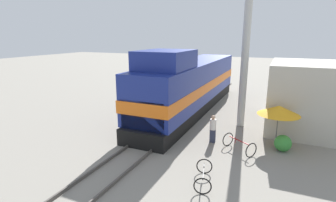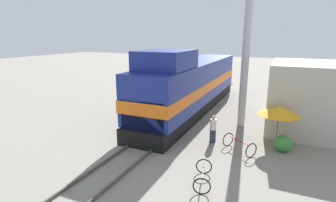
% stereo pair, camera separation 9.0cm
% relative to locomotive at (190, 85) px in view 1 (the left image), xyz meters
% --- Properties ---
extents(ground_plane, '(120.00, 120.00, 0.00)m').
position_rel_locomotive_xyz_m(ground_plane, '(0.00, -4.64, -2.08)').
color(ground_plane, gray).
extents(rail_near, '(0.08, 36.19, 0.15)m').
position_rel_locomotive_xyz_m(rail_near, '(-0.72, -4.64, -2.00)').
color(rail_near, '#4C4742').
rests_on(rail_near, ground_plane).
extents(rail_far, '(0.08, 36.19, 0.15)m').
position_rel_locomotive_xyz_m(rail_far, '(0.72, -4.64, -2.00)').
color(rail_far, '#4C4742').
rests_on(rail_far, ground_plane).
extents(locomotive, '(3.07, 16.72, 4.97)m').
position_rel_locomotive_xyz_m(locomotive, '(0.00, 0.00, 0.00)').
color(locomotive, black).
rests_on(locomotive, ground_plane).
extents(utility_pole, '(1.80, 0.46, 9.97)m').
position_rel_locomotive_xyz_m(utility_pole, '(4.22, -1.78, 2.95)').
color(utility_pole, '#B2B2AD').
rests_on(utility_pole, ground_plane).
extents(vendor_umbrella, '(2.17, 2.17, 2.27)m').
position_rel_locomotive_xyz_m(vendor_umbrella, '(6.48, -4.43, -0.05)').
color(vendor_umbrella, '#4C4C4C').
rests_on(vendor_umbrella, ground_plane).
extents(billboard_sign, '(1.73, 0.12, 3.58)m').
position_rel_locomotive_xyz_m(billboard_sign, '(7.93, 0.76, 0.55)').
color(billboard_sign, '#595959').
rests_on(billboard_sign, ground_plane).
extents(shrub_cluster, '(0.86, 0.86, 0.86)m').
position_rel_locomotive_xyz_m(shrub_cluster, '(6.84, -4.95, -1.65)').
color(shrub_cluster, '#388C38').
rests_on(shrub_cluster, ground_plane).
extents(person_bystander, '(0.34, 0.34, 1.57)m').
position_rel_locomotive_xyz_m(person_bystander, '(3.24, -5.28, -1.23)').
color(person_bystander, '#2D3347').
rests_on(person_bystander, ground_plane).
extents(bicycle, '(1.79, 1.58, 0.76)m').
position_rel_locomotive_xyz_m(bicycle, '(4.78, -5.92, -1.69)').
color(bicycle, black).
rests_on(bicycle, ground_plane).
extents(bicycle_spare, '(1.05, 1.73, 0.69)m').
position_rel_locomotive_xyz_m(bicycle_spare, '(3.97, -9.56, -1.72)').
color(bicycle_spare, black).
rests_on(bicycle_spare, ground_plane).
extents(building_block_distant, '(6.95, 5.86, 4.22)m').
position_rel_locomotive_xyz_m(building_block_distant, '(9.26, -0.59, 0.03)').
color(building_block_distant, '#B7B2A3').
rests_on(building_block_distant, ground_plane).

